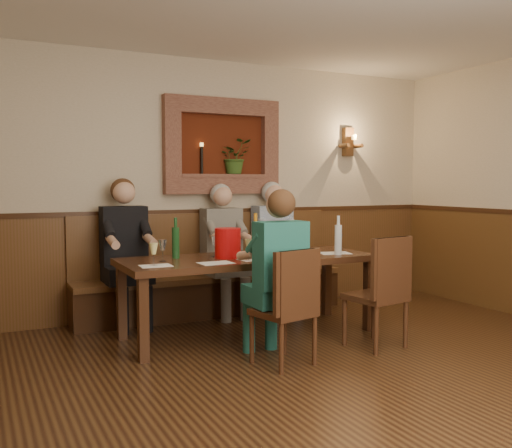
{
  "coord_description": "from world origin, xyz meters",
  "views": [
    {
      "loc": [
        -2.31,
        -2.96,
        1.44
      ],
      "look_at": [
        0.1,
        1.9,
        1.05
      ],
      "focal_mm": 40.0,
      "sensor_mm": 36.0,
      "label": 1
    }
  ],
  "objects_px": {
    "person_bench_left": "(126,265)",
    "person_bench_mid": "(225,261)",
    "bench": "(212,285)",
    "chair_near_left": "(285,331)",
    "person_bench_right": "(276,257)",
    "spittoon_bucket": "(228,243)",
    "dining_table": "(249,264)",
    "wine_bottle_green_b": "(176,242)",
    "water_bottle": "(338,239)",
    "person_chair_front": "(275,290)",
    "wine_bottle_green_a": "(255,239)",
    "chair_near_right": "(377,315)"
  },
  "relations": [
    {
      "from": "person_bench_left",
      "to": "person_bench_mid",
      "type": "relative_size",
      "value": 1.04
    },
    {
      "from": "wine_bottle_green_a",
      "to": "person_chair_front",
      "type": "bearing_deg",
      "value": -103.11
    },
    {
      "from": "bench",
      "to": "person_chair_front",
      "type": "relative_size",
      "value": 2.15
    },
    {
      "from": "person_bench_mid",
      "to": "spittoon_bucket",
      "type": "height_order",
      "value": "person_bench_mid"
    },
    {
      "from": "chair_near_left",
      "to": "person_bench_right",
      "type": "height_order",
      "value": "person_bench_right"
    },
    {
      "from": "chair_near_right",
      "to": "wine_bottle_green_b",
      "type": "distance_m",
      "value": 1.92
    },
    {
      "from": "person_bench_left",
      "to": "person_bench_right",
      "type": "relative_size",
      "value": 1.02
    },
    {
      "from": "water_bottle",
      "to": "spittoon_bucket",
      "type": "bearing_deg",
      "value": 166.53
    },
    {
      "from": "wine_bottle_green_a",
      "to": "wine_bottle_green_b",
      "type": "height_order",
      "value": "wine_bottle_green_a"
    },
    {
      "from": "chair_near_right",
      "to": "wine_bottle_green_a",
      "type": "xyz_separation_m",
      "value": [
        -0.8,
        0.77,
        0.63
      ]
    },
    {
      "from": "chair_near_left",
      "to": "chair_near_right",
      "type": "xyz_separation_m",
      "value": [
        0.96,
        0.06,
        0.02
      ]
    },
    {
      "from": "person_chair_front",
      "to": "wine_bottle_green_a",
      "type": "height_order",
      "value": "person_chair_front"
    },
    {
      "from": "person_bench_right",
      "to": "wine_bottle_green_a",
      "type": "relative_size",
      "value": 3.54
    },
    {
      "from": "chair_near_left",
      "to": "spittoon_bucket",
      "type": "bearing_deg",
      "value": 82.58
    },
    {
      "from": "chair_near_left",
      "to": "wine_bottle_green_b",
      "type": "height_order",
      "value": "wine_bottle_green_b"
    },
    {
      "from": "bench",
      "to": "chair_near_left",
      "type": "height_order",
      "value": "bench"
    },
    {
      "from": "dining_table",
      "to": "wine_bottle_green_a",
      "type": "xyz_separation_m",
      "value": [
        0.03,
        -0.09,
        0.25
      ]
    },
    {
      "from": "person_bench_left",
      "to": "spittoon_bucket",
      "type": "bearing_deg",
      "value": -48.83
    },
    {
      "from": "person_bench_right",
      "to": "water_bottle",
      "type": "relative_size",
      "value": 3.85
    },
    {
      "from": "spittoon_bucket",
      "to": "dining_table",
      "type": "bearing_deg",
      "value": 2.39
    },
    {
      "from": "dining_table",
      "to": "person_bench_right",
      "type": "height_order",
      "value": "person_bench_right"
    },
    {
      "from": "person_bench_left",
      "to": "person_bench_right",
      "type": "distance_m",
      "value": 1.7
    },
    {
      "from": "chair_near_left",
      "to": "water_bottle",
      "type": "distance_m",
      "value": 1.33
    },
    {
      "from": "dining_table",
      "to": "water_bottle",
      "type": "distance_m",
      "value": 0.9
    },
    {
      "from": "chair_near_right",
      "to": "person_chair_front",
      "type": "relative_size",
      "value": 0.71
    },
    {
      "from": "dining_table",
      "to": "person_chair_front",
      "type": "relative_size",
      "value": 1.72
    },
    {
      "from": "person_bench_right",
      "to": "wine_bottle_green_b",
      "type": "bearing_deg",
      "value": -154.94
    },
    {
      "from": "person_bench_mid",
      "to": "water_bottle",
      "type": "bearing_deg",
      "value": -56.76
    },
    {
      "from": "bench",
      "to": "person_bench_mid",
      "type": "bearing_deg",
      "value": -43.61
    },
    {
      "from": "person_bench_mid",
      "to": "bench",
      "type": "bearing_deg",
      "value": 136.39
    },
    {
      "from": "chair_near_left",
      "to": "person_chair_front",
      "type": "distance_m",
      "value": 0.34
    },
    {
      "from": "wine_bottle_green_a",
      "to": "water_bottle",
      "type": "bearing_deg",
      "value": -11.96
    },
    {
      "from": "dining_table",
      "to": "person_bench_right",
      "type": "distance_m",
      "value": 1.12
    },
    {
      "from": "person_bench_right",
      "to": "person_chair_front",
      "type": "relative_size",
      "value": 1.04
    },
    {
      "from": "person_bench_left",
      "to": "water_bottle",
      "type": "distance_m",
      "value": 2.12
    },
    {
      "from": "wine_bottle_green_b",
      "to": "dining_table",
      "type": "bearing_deg",
      "value": -15.42
    },
    {
      "from": "chair_near_left",
      "to": "wine_bottle_green_b",
      "type": "relative_size",
      "value": 2.48
    },
    {
      "from": "wine_bottle_green_a",
      "to": "water_bottle",
      "type": "relative_size",
      "value": 1.09
    },
    {
      "from": "chair_near_right",
      "to": "person_chair_front",
      "type": "bearing_deg",
      "value": 165.66
    },
    {
      "from": "person_bench_right",
      "to": "bench",
      "type": "bearing_deg",
      "value": 171.82
    },
    {
      "from": "wine_bottle_green_b",
      "to": "water_bottle",
      "type": "bearing_deg",
      "value": -16.55
    },
    {
      "from": "bench",
      "to": "water_bottle",
      "type": "distance_m",
      "value": 1.57
    },
    {
      "from": "dining_table",
      "to": "bench",
      "type": "height_order",
      "value": "bench"
    },
    {
      "from": "wine_bottle_green_b",
      "to": "person_bench_mid",
      "type": "bearing_deg",
      "value": 40.44
    },
    {
      "from": "spittoon_bucket",
      "to": "wine_bottle_green_a",
      "type": "distance_m",
      "value": 0.26
    },
    {
      "from": "person_bench_left",
      "to": "chair_near_left",
      "type": "bearing_deg",
      "value": -64.86
    },
    {
      "from": "bench",
      "to": "person_bench_right",
      "type": "distance_m",
      "value": 0.8
    },
    {
      "from": "chair_near_right",
      "to": "person_bench_right",
      "type": "relative_size",
      "value": 0.68
    },
    {
      "from": "bench",
      "to": "person_bench_mid",
      "type": "xyz_separation_m",
      "value": [
        0.11,
        -0.11,
        0.27
      ]
    },
    {
      "from": "bench",
      "to": "person_bench_right",
      "type": "bearing_deg",
      "value": -8.18
    }
  ]
}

